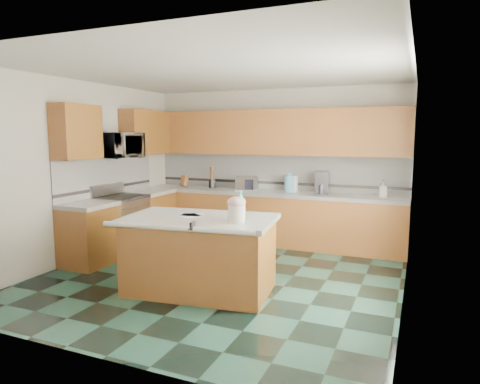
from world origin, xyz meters
The scene contains 52 objects.
floor centered at (0.00, 0.00, 0.00)m, with size 4.60×4.60×0.00m, color black.
ceiling centered at (0.00, 0.00, 2.70)m, with size 4.60×4.60×0.00m, color white.
wall_back centered at (0.00, 2.32, 1.35)m, with size 4.60×0.04×2.70m, color silver.
wall_front centered at (0.00, -2.32, 1.35)m, with size 4.60×0.04×2.70m, color silver.
wall_left centered at (-2.32, 0.00, 1.35)m, with size 0.04×4.60×2.70m, color silver.
wall_right centered at (2.32, 0.00, 1.35)m, with size 0.04×4.60×2.70m, color silver.
back_base_cab centered at (0.00, 2.00, 0.43)m, with size 4.60×0.60×0.86m, color #3E2409.
back_countertop centered at (0.00, 2.00, 0.89)m, with size 4.60×0.64×0.06m, color white.
back_upper_cab centered at (0.00, 2.13, 1.94)m, with size 4.60×0.33×0.78m, color #3E2409.
back_backsplash centered at (0.00, 2.29, 1.24)m, with size 4.60×0.02×0.63m, color silver.
back_accent_band centered at (0.00, 2.28, 1.04)m, with size 4.60×0.01×0.05m, color black.
left_base_cab_rear centered at (-2.00, 1.29, 0.43)m, with size 0.60×0.82×0.86m, color #3E2409.
left_counter_rear centered at (-2.00, 1.29, 0.89)m, with size 0.64×0.82×0.06m, color white.
left_base_cab_front centered at (-2.00, -0.24, 0.43)m, with size 0.60×0.72×0.86m, color #3E2409.
left_counter_front centered at (-2.00, -0.24, 0.89)m, with size 0.64×0.72×0.06m, color white.
left_backsplash centered at (-2.29, 0.55, 1.24)m, with size 0.02×2.30×0.63m, color silver.
left_accent_band centered at (-2.28, 0.55, 1.04)m, with size 0.01×2.30×0.05m, color black.
left_upper_cab_rear centered at (-2.13, 1.42, 1.94)m, with size 0.33×1.09×0.78m, color #3E2409.
left_upper_cab_front centered at (-2.13, -0.24, 1.94)m, with size 0.33×0.72×0.78m, color #3E2409.
range_body centered at (-2.00, 0.50, 0.44)m, with size 0.60×0.76×0.88m, color #B7B7BC.
range_oven_door centered at (-1.71, 0.50, 0.40)m, with size 0.02×0.68×0.55m, color black.
range_cooktop centered at (-2.00, 0.50, 0.90)m, with size 0.62×0.78×0.04m, color black.
range_handle centered at (-1.68, 0.50, 0.78)m, with size 0.02×0.02×0.66m, color #B7B7BC.
range_backguard centered at (-2.26, 0.50, 1.02)m, with size 0.06×0.76×0.18m, color #B7B7BC.
microwave centered at (-2.00, 0.50, 1.73)m, with size 0.73×0.50×0.41m, color #B7B7BC.
island_base centered at (0.00, -0.54, 0.43)m, with size 1.68×0.96×0.86m, color #3E2409.
island_top centered at (0.00, -0.54, 0.89)m, with size 1.78×1.06×0.06m, color white.
island_bullnose centered at (0.00, -1.07, 0.89)m, with size 0.06×0.06×1.78m, color white.
treat_jar centered at (0.54, -0.67, 1.02)m, with size 0.19×0.19×0.20m, color beige.
treat_jar_lid centered at (0.54, -0.67, 1.15)m, with size 0.21×0.21×0.13m, color #CC9B9D.
treat_jar_knob centered at (0.54, -0.67, 1.20)m, with size 0.02×0.02×0.07m, color tan.
treat_jar_knob_end_l centered at (0.51, -0.67, 1.20)m, with size 0.04×0.04×0.04m, color tan.
treat_jar_knob_end_r centered at (0.58, -0.67, 1.20)m, with size 0.04×0.04×0.04m, color tan.
soap_bottle_island centered at (0.51, -0.49, 1.09)m, with size 0.13×0.13×0.34m, color #29B09D.
paper_sheet_a centered at (-0.15, -0.45, 0.92)m, with size 0.26×0.20×0.00m, color white.
paper_sheet_b centered at (-0.16, -0.51, 0.92)m, with size 0.30×0.23×0.00m, color white.
clamp_body centered at (0.19, -1.05, 0.93)m, with size 0.03×0.09×0.08m, color black.
clamp_handle centered at (0.19, -1.11, 0.91)m, with size 0.01×0.01×0.06m, color black.
knife_block centered at (-1.73, 2.05, 1.02)m, with size 0.11×0.09×0.20m, color #472814.
utensil_crock centered at (-1.15, 2.08, 1.00)m, with size 0.13×0.13×0.16m, color black.
utensil_bundle centered at (-1.15, 2.08, 1.20)m, with size 0.07×0.07×0.24m, color #472814.
toaster_oven centered at (-0.44, 2.05, 1.03)m, with size 0.38×0.26×0.22m, color #B7B7BC.
toaster_oven_door centered at (-0.44, 1.93, 1.03)m, with size 0.34×0.01×0.18m, color black.
paper_towel centered at (0.42, 2.10, 1.06)m, with size 0.12×0.12×0.27m, color white.
paper_towel_base centered at (0.42, 2.10, 0.93)m, with size 0.18×0.18×0.01m, color #B7B7BC.
water_jug centered at (0.35, 2.06, 1.07)m, with size 0.18×0.18×0.29m, color #60A4C5.
water_jug_neck centered at (0.35, 2.06, 1.23)m, with size 0.08×0.08×0.04m, color #60A4C5.
coffee_maker centered at (0.90, 2.08, 1.11)m, with size 0.22×0.24×0.38m, color black.
coffee_carafe centered at (0.90, 2.02, 1.00)m, with size 0.15×0.15×0.15m, color black.
soap_bottle_back centered at (1.88, 2.05, 1.04)m, with size 0.11×0.11×0.25m, color white.
soap_back_cap centered at (1.88, 2.05, 1.18)m, with size 0.02×0.02×0.03m, color red.
window_light_proxy centered at (2.29, -0.20, 1.50)m, with size 0.02×1.40×1.10m, color white.
Camera 1 is at (2.42, -4.99, 1.90)m, focal length 32.00 mm.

